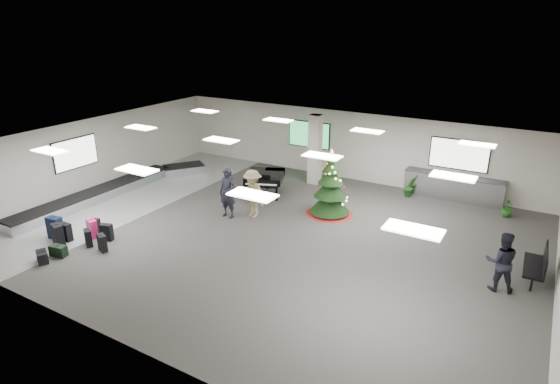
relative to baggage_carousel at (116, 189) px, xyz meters
The scene contains 22 objects.
ground 7.84m from the baggage_carousel, ahead, with size 18.00×18.00×0.00m, color #3A3835.
room_envelope 7.79m from the baggage_carousel, ahead, with size 18.02×14.02×3.21m.
baggage_carousel is the anchor object (origin of this frame).
service_counter 14.50m from the baggage_carousel, 27.67° to the left, with size 4.05×0.65×1.08m.
suitcase_0 4.97m from the baggage_carousel, 63.06° to the right, with size 0.55×0.41×0.78m.
suitcase_1 5.03m from the baggage_carousel, 51.42° to the right, with size 0.43×0.36×0.61m.
pink_suitcase 4.36m from the baggage_carousel, 51.65° to the right, with size 0.47×0.35×0.67m.
suitcase_3 4.71m from the baggage_carousel, 44.89° to the right, with size 0.45×0.33×0.62m.
navy_suitcase 4.46m from the baggage_carousel, 67.86° to the right, with size 0.55×0.36×0.82m.
suitcase_5 4.59m from the baggage_carousel, 62.19° to the right, with size 0.43×0.24×0.66m.
green_duffel 5.70m from the baggage_carousel, 59.50° to the right, with size 0.59×0.38×0.38m.
suitcase_7 5.51m from the baggage_carousel, 45.75° to the right, with size 0.45×0.35×0.60m.
suitcase_8 4.01m from the baggage_carousel, 51.50° to the right, with size 0.41×0.29×0.56m.
black_duffel 6.11m from the baggage_carousel, 62.61° to the right, with size 0.61×0.51×0.37m.
christmas_tree 9.42m from the baggage_carousel, 16.72° to the left, with size 1.86×1.86×2.65m.
grand_piano 6.55m from the baggage_carousel, 29.11° to the left, with size 2.15×2.41×1.13m.
bench 16.38m from the baggage_carousel, ahead, with size 0.60×1.65×1.04m.
traveler_a 5.83m from the baggage_carousel, ahead, with size 0.72×0.47×1.96m, color black.
traveler_b 6.67m from the baggage_carousel, ahead, with size 1.22×0.70×1.89m, color #92835A.
traveler_bench 15.42m from the baggage_carousel, ahead, with size 0.86×0.67×1.77m, color black.
potted_plant_left 12.75m from the baggage_carousel, 28.78° to the left, with size 0.49×0.40×0.90m, color #1D4415.
potted_plant_right 16.16m from the baggage_carousel, 21.43° to the left, with size 0.40×0.40×0.72m, color #1D4415.
Camera 1 is at (8.06, -12.98, 7.28)m, focal length 30.00 mm.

